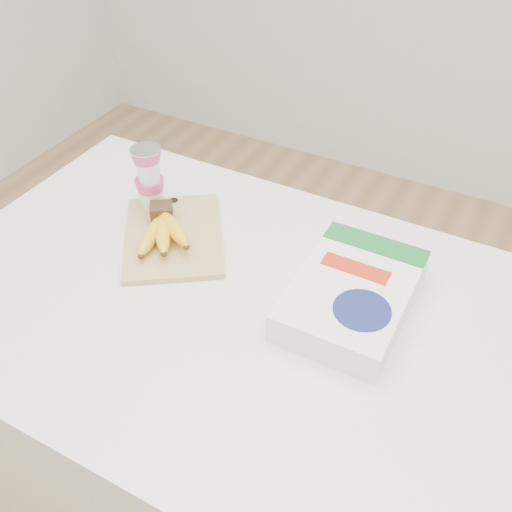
# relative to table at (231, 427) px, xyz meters

# --- Properties ---
(room) EXTENTS (4.00, 4.00, 4.00)m
(room) POSITION_rel_table_xyz_m (0.00, 0.00, 0.90)
(room) COLOR tan
(room) RESTS_ON ground
(table) EXTENTS (1.21, 0.81, 0.91)m
(table) POSITION_rel_table_xyz_m (0.00, 0.00, 0.00)
(table) COLOR white
(table) RESTS_ON ground
(cutting_board) EXTENTS (0.33, 0.35, 0.01)m
(cutting_board) POSITION_rel_table_xyz_m (-0.19, 0.10, 0.46)
(cutting_board) COLOR tan
(cutting_board) RESTS_ON table
(bananas) EXTENTS (0.16, 0.18, 0.06)m
(bananas) POSITION_rel_table_xyz_m (-0.20, 0.08, 0.49)
(bananas) COLOR #382816
(bananas) RESTS_ON cutting_board
(yogurt_stack) EXTENTS (0.07, 0.07, 0.16)m
(yogurt_stack) POSITION_rel_table_xyz_m (-0.28, 0.16, 0.55)
(yogurt_stack) COLOR white
(yogurt_stack) RESTS_ON cutting_board
(cereal_box) EXTENTS (0.21, 0.30, 0.07)m
(cereal_box) POSITION_rel_table_xyz_m (0.23, 0.09, 0.49)
(cereal_box) COLOR white
(cereal_box) RESTS_ON table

